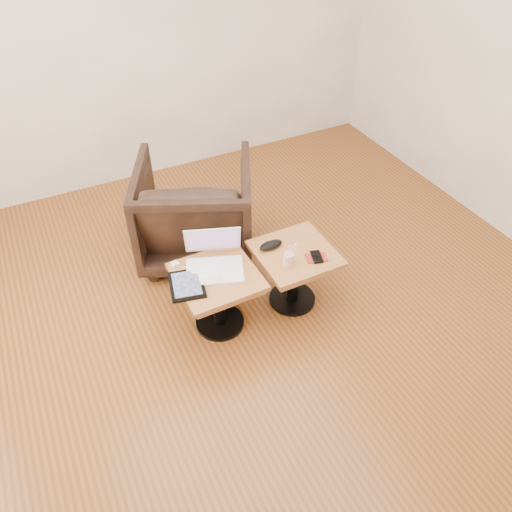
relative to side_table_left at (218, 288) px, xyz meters
name	(u,v)px	position (x,y,z in m)	size (l,w,h in m)	color
room_shell	(269,148)	(0.30, -0.11, 1.00)	(4.52, 4.52, 2.71)	#603513
side_table_left	(218,288)	(0.00, 0.00, 0.00)	(0.52, 0.52, 0.46)	black
side_table_right	(294,265)	(0.56, -0.03, 0.00)	(0.51, 0.51, 0.46)	black
laptop	(214,261)	(0.02, 0.08, 0.17)	(0.45, 0.44, 0.25)	white
tablet	(187,285)	(-0.20, -0.01, 0.13)	(0.26, 0.31, 0.02)	black
charging_adapter	(175,264)	(-0.21, 0.20, 0.13)	(0.04, 0.04, 0.03)	white
glasses_case	(271,245)	(0.43, 0.08, 0.14)	(0.17, 0.07, 0.05)	black
striped_cup	(289,259)	(0.46, -0.12, 0.16)	(0.07, 0.07, 0.09)	#BA506C
earbuds_tangle	(293,246)	(0.57, 0.03, 0.12)	(0.08, 0.05, 0.02)	white
phone_on_sleeve	(317,257)	(0.65, -0.15, 0.12)	(0.16, 0.14, 0.02)	maroon
armchair	(195,211)	(0.16, 0.80, 0.04)	(0.84, 0.87, 0.79)	black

